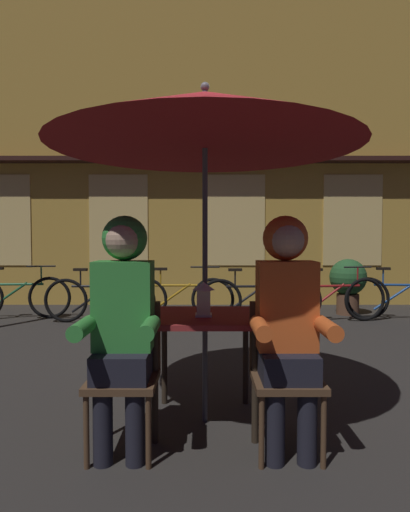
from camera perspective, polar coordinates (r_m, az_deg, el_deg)
The scene contains 16 objects.
ground_plane at distance 3.15m, azimuth -0.01°, elevation -21.24°, with size 60.00×60.00×0.00m, color #2D2B28.
cafe_table at distance 2.95m, azimuth -0.01°, elevation -9.83°, with size 0.72×0.72×0.74m.
patio_umbrella at distance 2.99m, azimuth -0.01°, elevation 17.79°, with size 2.10×2.10×2.31m.
lantern at distance 2.86m, azimuth -0.20°, elevation -5.70°, with size 0.11×0.11×0.23m.
chair_left at distance 2.68m, azimuth -10.66°, elevation -14.46°, with size 0.40×0.40×0.87m.
chair_right at distance 2.68m, azimuth 10.67°, elevation -14.45°, with size 0.40×0.40×0.87m.
person_left_hooded at distance 2.54m, azimuth -10.96°, elevation -7.11°, with size 0.45×0.56×1.40m.
person_right_hooded at distance 2.54m, azimuth 10.97°, elevation -7.10°, with size 0.45×0.56×1.40m.
shopfront_building at distance 8.50m, azimuth -3.74°, elevation 14.84°, with size 10.00×0.93×6.20m.
bicycle_nearest at distance 7.26m, azimuth -24.15°, elevation -5.05°, with size 1.68×0.19×0.84m.
bicycle_second at distance 6.56m, azimuth -14.06°, elevation -5.69°, with size 1.68×0.08×0.84m.
bicycle_third at distance 6.50m, azimuth -3.56°, elevation -5.69°, with size 1.68×0.08×0.84m.
bicycle_fourth at distance 6.40m, azimuth 6.52°, elevation -5.83°, with size 1.68×0.13×0.84m.
bicycle_fifth at distance 6.70m, azimuth 16.75°, elevation -5.55°, with size 1.67×0.29×0.84m.
bicycle_furthest at distance 7.22m, azimuth 24.85°, elevation -5.10°, with size 1.68×0.20×0.84m.
potted_plant at distance 7.41m, azimuth 18.60°, elevation -3.28°, with size 0.60×0.60×0.92m.
Camera 1 is at (-0.00, -2.89, 1.27)m, focal length 29.77 mm.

